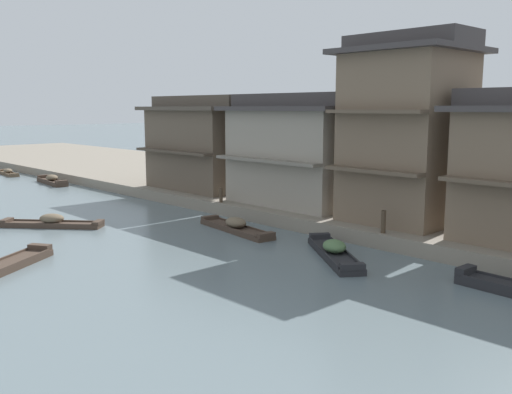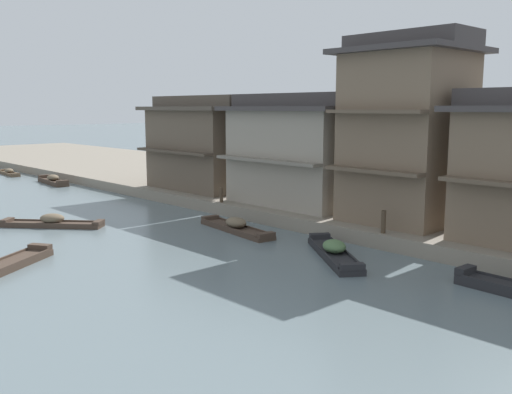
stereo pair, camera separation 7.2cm
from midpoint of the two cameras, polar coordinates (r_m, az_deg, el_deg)
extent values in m
cube|color=gray|center=(41.41, 1.59, 1.12)|extent=(18.00, 110.00, 0.67)
cube|color=#423328|center=(30.69, -20.02, -2.68)|extent=(4.16, 4.56, 0.19)
cube|color=#423328|center=(31.79, -24.02, -2.19)|extent=(0.91, 0.86, 0.18)
cube|color=#423328|center=(29.69, -15.77, -2.49)|extent=(0.91, 0.86, 0.18)
cube|color=#423328|center=(30.27, -20.40, -2.59)|extent=(3.15, 3.59, 0.08)
cube|color=#423328|center=(31.07, -19.67, -2.27)|extent=(3.15, 3.59, 0.08)
ellipsoid|color=brown|center=(30.63, -20.05, -2.05)|extent=(1.49, 1.52, 0.49)
cube|color=#423328|center=(27.80, -2.13, -3.30)|extent=(1.75, 5.37, 0.21)
cube|color=#423328|center=(29.84, -4.74, -2.09)|extent=(0.95, 0.48, 0.19)
cube|color=#423328|center=(25.75, 0.90, -3.84)|extent=(0.95, 0.48, 0.19)
cube|color=#423328|center=(27.52, -2.94, -3.12)|extent=(0.76, 4.75, 0.08)
cube|color=#423328|center=(28.02, -1.34, -2.90)|extent=(0.76, 4.75, 0.08)
ellipsoid|color=brown|center=(27.72, -2.13, -2.59)|extent=(1.08, 1.38, 0.50)
cube|color=brown|center=(55.93, -23.85, 2.15)|extent=(1.23, 4.46, 0.18)
cube|color=brown|center=(57.89, -24.36, 2.50)|extent=(0.76, 0.43, 0.16)
cube|color=brown|center=(53.93, -23.33, 2.15)|extent=(0.76, 0.43, 0.16)
cube|color=brown|center=(55.83, -24.22, 2.26)|extent=(0.45, 3.90, 0.08)
cube|color=brown|center=(56.00, -23.50, 2.32)|extent=(0.45, 3.90, 0.08)
ellipsoid|color=brown|center=(55.90, -23.87, 2.45)|extent=(0.82, 1.09, 0.40)
cube|color=#232326|center=(21.11, 20.39, -6.96)|extent=(0.88, 0.41, 0.26)
cube|color=#423328|center=(47.96, -20.00, 1.42)|extent=(1.45, 4.89, 0.27)
cube|color=#423328|center=(50.08, -20.80, 1.97)|extent=(0.91, 0.45, 0.24)
cube|color=#423328|center=(45.80, -19.15, 1.45)|extent=(0.91, 0.45, 0.24)
cube|color=#423328|center=(47.81, -20.52, 1.58)|extent=(0.51, 4.31, 0.08)
cube|color=#423328|center=(48.08, -19.50, 1.67)|extent=(0.51, 4.31, 0.08)
ellipsoid|color=brown|center=(47.92, -20.02, 1.86)|extent=(1.00, 1.31, 0.48)
cube|color=#423328|center=(24.97, -21.13, -4.75)|extent=(0.81, 0.98, 0.22)
cube|color=#423328|center=(22.69, -23.87, -6.45)|extent=(4.24, 2.79, 0.08)
cube|color=#232326|center=(23.17, 7.84, -5.84)|extent=(3.90, 4.85, 0.24)
cube|color=#232326|center=(25.44, 6.39, -3.93)|extent=(0.95, 0.83, 0.22)
cube|color=#232326|center=(20.82, 9.65, -6.94)|extent=(0.95, 0.83, 0.22)
cube|color=#232326|center=(23.02, 6.72, -5.51)|extent=(2.85, 3.90, 0.08)
cube|color=#232326|center=(23.26, 8.96, -5.40)|extent=(2.85, 3.90, 0.08)
ellipsoid|color=#4C6B42|center=(23.08, 7.86, -4.95)|extent=(1.49, 1.57, 0.50)
cube|color=brown|center=(22.53, 24.00, 1.21)|extent=(0.70, 5.12, 0.16)
cube|color=#75604C|center=(27.48, 14.90, 5.68)|extent=(4.60, 4.87, 7.80)
cube|color=brown|center=(25.38, 11.61, 2.60)|extent=(0.70, 4.87, 0.16)
cube|color=brown|center=(25.23, 11.80, 8.48)|extent=(0.70, 4.87, 0.16)
cube|color=#3D3838|center=(27.56, 15.25, 14.05)|extent=(5.50, 5.77, 0.24)
cube|color=#3D3838|center=(27.60, 15.29, 15.02)|extent=(2.76, 5.77, 0.70)
cube|color=gray|center=(31.52, 4.05, 3.98)|extent=(4.18, 7.31, 5.20)
cube|color=gray|center=(29.78, 0.86, 3.71)|extent=(0.70, 7.31, 0.16)
cube|color=#3D3838|center=(31.40, 4.11, 8.93)|extent=(5.08, 8.21, 0.24)
cube|color=#3D3838|center=(31.40, 4.12, 9.79)|extent=(2.51, 8.21, 0.70)
cube|color=brown|center=(37.92, -5.28, 4.82)|extent=(4.58, 7.39, 5.20)
cube|color=#4D4135|center=(36.36, -8.56, 4.57)|extent=(0.70, 7.39, 0.16)
cube|color=#4C4238|center=(37.82, -5.34, 8.93)|extent=(5.48, 8.29, 0.24)
cube|color=#4C4238|center=(37.82, -5.35, 9.64)|extent=(2.75, 8.29, 0.70)
cylinder|color=#473828|center=(24.90, 12.70, -2.46)|extent=(0.20, 0.20, 0.99)
cylinder|color=#473828|center=(32.22, -3.63, 0.19)|extent=(0.20, 0.20, 0.84)
camera|label=1|loc=(0.04, -90.08, -0.01)|focal=39.48mm
camera|label=2|loc=(0.04, 89.92, 0.01)|focal=39.48mm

